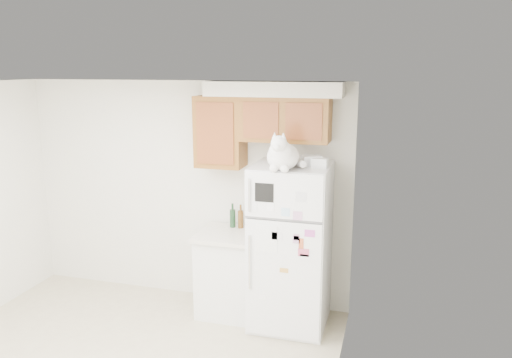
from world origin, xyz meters
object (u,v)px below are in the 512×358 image
at_px(storage_box_front, 320,163).
at_px(bottle_amber, 241,216).
at_px(cat, 282,155).
at_px(bottle_green, 233,215).
at_px(storage_box_back, 312,160).
at_px(base_counter, 229,272).
at_px(refrigerator, 290,247).

height_order(storage_box_front, bottle_amber, storage_box_front).
bearing_deg(cat, bottle_green, 142.38).
relative_size(storage_box_front, bottle_green, 0.56).
distance_m(storage_box_back, bottle_green, 1.15).
distance_m(cat, storage_box_back, 0.38).
bearing_deg(bottle_amber, base_counter, -114.75).
bearing_deg(refrigerator, bottle_green, 160.41).
bearing_deg(storage_box_front, bottle_green, 166.59).
xyz_separation_m(base_counter, storage_box_back, (0.88, -0.05, 1.29)).
bearing_deg(bottle_amber, bottle_green, 179.61).
distance_m(storage_box_front, bottle_amber, 1.16).
distance_m(cat, bottle_green, 1.15).
bearing_deg(bottle_green, bottle_amber, -0.39).
bearing_deg(bottle_green, storage_box_front, -16.58).
height_order(base_counter, storage_box_front, storage_box_front).
bearing_deg(bottle_green, storage_box_back, -13.94).
distance_m(refrigerator, storage_box_back, 0.92).
xyz_separation_m(refrigerator, bottle_amber, (-0.61, 0.25, 0.20)).
distance_m(refrigerator, bottle_amber, 0.69).
distance_m(base_counter, bottle_amber, 0.62).
xyz_separation_m(cat, storage_box_back, (0.23, 0.29, -0.09)).
height_order(bottle_green, bottle_amber, bottle_green).
bearing_deg(bottle_green, base_counter, -85.96).
relative_size(storage_box_front, bottle_amber, 0.57).
bearing_deg(bottle_amber, storage_box_front, -18.18).
relative_size(refrigerator, storage_box_front, 11.33).
bearing_deg(base_counter, storage_box_back, -2.96).
xyz_separation_m(storage_box_back, storage_box_front, (0.09, -0.07, -0.01)).
relative_size(bottle_green, bottle_amber, 1.02).
distance_m(refrigerator, storage_box_front, 0.94).
relative_size(refrigerator, cat, 3.17).
bearing_deg(base_counter, storage_box_front, -6.83).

